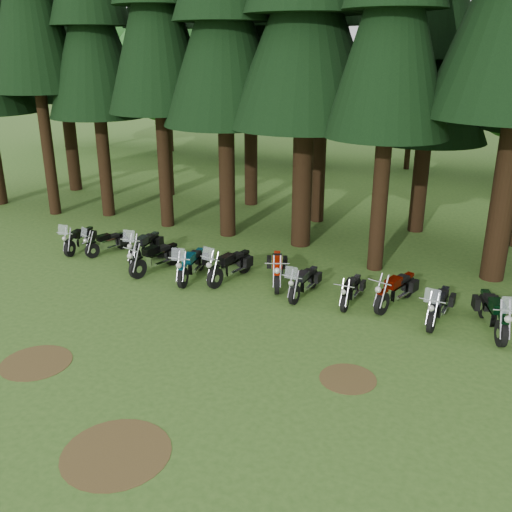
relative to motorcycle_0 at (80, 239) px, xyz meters
The scene contains 22 objects.
ground 9.29m from the motorcycle_0, 34.47° to the right, with size 120.00×120.00×0.00m, color #345A1F.
pine_back_4 16.17m from the motorcycle_0, 34.38° to the left, with size 4.94×4.94×13.78m.
decid_0 25.28m from the motorcycle_0, 125.83° to the left, with size 8.00×7.78×10.00m.
decid_1 22.79m from the motorcycle_0, 112.12° to the left, with size 7.91×7.69×9.88m.
decid_2 20.23m from the motorcycle_0, 98.12° to the left, with size 6.72×6.53×8.40m.
decid_3 20.50m from the motorcycle_0, 81.60° to the left, with size 6.12×5.95×7.65m.
decid_4 23.33m from the motorcycle_0, 66.35° to the left, with size 5.93×5.76×7.41m.
dirt_patch_0 8.63m from the motorcycle_0, 57.33° to the right, with size 1.80×1.80×0.01m, color #4C3D1E.
dirt_patch_1 13.05m from the motorcycle_0, 21.36° to the right, with size 1.40×1.40×0.01m, color #4C3D1E.
dirt_patch_2 12.67m from the motorcycle_0, 46.93° to the right, with size 2.20×2.20×0.01m, color #4C3D1E.
motorcycle_0 is the anchor object (origin of this frame).
motorcycle_1 1.22m from the motorcycle_0, ahead, with size 0.89×1.95×1.25m.
motorcycle_2 2.97m from the motorcycle_0, ahead, with size 0.61×2.42×1.52m.
motorcycle_3 4.04m from the motorcycle_0, ahead, with size 0.74×2.33×0.96m.
motorcycle_4 5.54m from the motorcycle_0, ahead, with size 0.67×2.39×1.50m.
motorcycle_5 6.78m from the motorcycle_0, ahead, with size 0.75×2.42×1.52m.
motorcycle_6 8.35m from the motorcycle_0, ahead, with size 1.03×2.28×0.98m.
motorcycle_7 9.53m from the motorcycle_0, ahead, with size 0.47×2.14×1.34m.
motorcycle_8 11.07m from the motorcycle_0, ahead, with size 0.27×1.95×0.79m.
motorcycle_9 12.36m from the motorcycle_0, ahead, with size 0.84×2.31×0.96m.
motorcycle_10 13.73m from the motorcycle_0, ahead, with size 0.52×2.28×1.43m.
motorcycle_11 15.22m from the motorcycle_0, ahead, with size 1.07×2.47×1.58m.
Camera 1 is at (7.30, -11.34, 7.63)m, focal length 40.00 mm.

